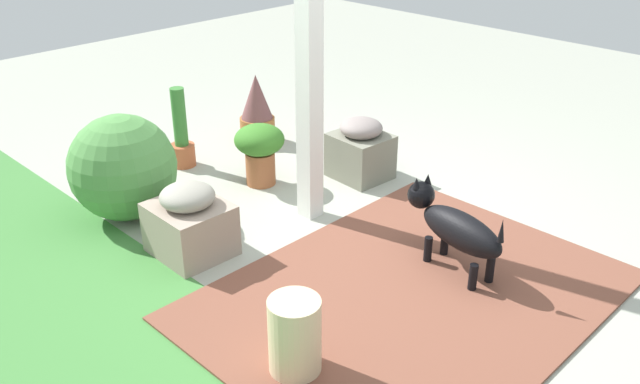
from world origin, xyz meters
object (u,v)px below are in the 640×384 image
(terracotta_pot_broad, at_px, (260,148))
(stone_planter_far, at_px, (190,222))
(stone_planter_nearest, at_px, (361,150))
(terracotta_pot_spiky, at_px, (257,110))
(dog, at_px, (455,226))
(porch_pillar, at_px, (309,43))
(round_shrub, at_px, (123,167))
(terracotta_pot_tall, at_px, (181,138))
(ceramic_urn, at_px, (295,337))

(terracotta_pot_broad, bearing_deg, stone_planter_far, 115.27)
(stone_planter_nearest, relative_size, terracotta_pot_spiky, 0.80)
(terracotta_pot_broad, relative_size, dog, 0.63)
(porch_pillar, distance_m, round_shrub, 1.53)
(terracotta_pot_broad, bearing_deg, terracotta_pot_spiky, -39.06)
(stone_planter_nearest, bearing_deg, terracotta_pot_tall, 35.95)
(stone_planter_nearest, distance_m, terracotta_pot_broad, 0.78)
(terracotta_pot_spiky, relative_size, ceramic_urn, 1.46)
(stone_planter_nearest, xyz_separation_m, terracotta_pot_tall, (1.17, 0.85, 0.01))
(porch_pillar, xyz_separation_m, terracotta_pot_spiky, (1.31, -0.64, -0.93))
(terracotta_pot_broad, distance_m, dog, 1.75)
(terracotta_pot_broad, relative_size, terracotta_pot_spiky, 0.79)
(round_shrub, distance_m, terracotta_pot_broad, 1.03)
(stone_planter_nearest, xyz_separation_m, round_shrub, (0.73, 1.62, 0.14))
(terracotta_pot_tall, bearing_deg, porch_pillar, -174.30)
(dog, bearing_deg, terracotta_pot_tall, 5.64)
(terracotta_pot_tall, bearing_deg, stone_planter_nearest, -144.05)
(stone_planter_far, bearing_deg, round_shrub, 1.39)
(terracotta_pot_broad, xyz_separation_m, terracotta_pot_spiky, (0.67, -0.55, -0.01))
(round_shrub, height_order, terracotta_pot_broad, round_shrub)
(ceramic_urn, bearing_deg, stone_planter_far, -13.32)
(terracotta_pot_spiky, height_order, dog, terracotta_pot_spiky)
(stone_planter_nearest, height_order, terracotta_pot_broad, stone_planter_nearest)
(stone_planter_far, height_order, dog, dog)
(porch_pillar, bearing_deg, stone_planter_nearest, -76.67)
(porch_pillar, height_order, dog, porch_pillar)
(terracotta_pot_broad, xyz_separation_m, ceramic_urn, (-1.73, 1.28, -0.09))
(porch_pillar, bearing_deg, terracotta_pot_tall, 5.70)
(terracotta_pot_tall, xyz_separation_m, dog, (-2.46, -0.24, 0.06))
(terracotta_pot_spiky, bearing_deg, porch_pillar, 154.05)
(stone_planter_nearest, bearing_deg, porch_pillar, 103.33)
(round_shrub, bearing_deg, stone_planter_far, -178.61)
(stone_planter_nearest, bearing_deg, terracotta_pot_spiky, 4.00)
(stone_planter_nearest, relative_size, dog, 0.64)
(round_shrub, distance_m, terracotta_pot_spiky, 1.60)
(terracotta_pot_broad, distance_m, ceramic_urn, 2.16)
(porch_pillar, relative_size, stone_planter_nearest, 5.03)
(dog, bearing_deg, stone_planter_far, 37.78)
(porch_pillar, height_order, stone_planter_far, porch_pillar)
(stone_planter_far, distance_m, terracotta_pot_tall, 1.39)
(round_shrub, distance_m, terracotta_pot_tall, 0.90)
(terracotta_pot_spiky, bearing_deg, terracotta_pot_broad, 140.94)
(porch_pillar, bearing_deg, terracotta_pot_spiky, -25.95)
(stone_planter_far, bearing_deg, stone_planter_nearest, -90.05)
(porch_pillar, xyz_separation_m, terracotta_pot_tall, (1.34, 0.13, -0.98))
(round_shrub, xyz_separation_m, terracotta_pot_spiky, (0.41, -1.54, -0.08))
(terracotta_pot_tall, bearing_deg, terracotta_pot_spiky, -92.50)
(round_shrub, relative_size, ceramic_urn, 1.78)
(stone_planter_far, height_order, terracotta_pot_broad, same)
(round_shrub, xyz_separation_m, terracotta_pot_tall, (0.44, -0.77, -0.13))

